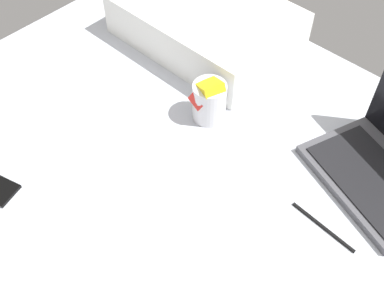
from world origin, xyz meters
The scene contains 4 objects.
bed_mattress centered at (0.00, 0.00, 9.00)cm, with size 180.00×140.00×18.00cm, color #B7BCC6.
snack_cup centered at (-20.22, 24.26, 23.93)cm, with size 9.00×9.22×13.25cm.
pillow centered at (-42.80, 48.00, 24.50)cm, with size 52.00×36.00×13.00cm, color white.
charger_cable centered at (21.58, 16.17, 18.30)cm, with size 17.00×0.60×0.60cm, color black.
Camera 1 is at (37.35, -43.80, 112.92)cm, focal length 44.84 mm.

